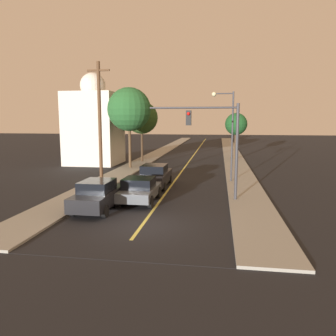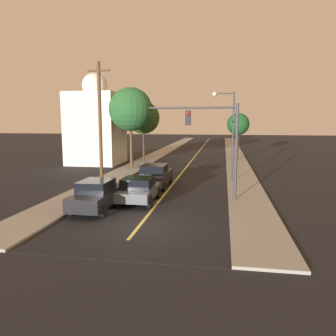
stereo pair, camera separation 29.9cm
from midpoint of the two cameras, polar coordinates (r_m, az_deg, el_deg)
name	(u,v)px [view 1 (the left image)]	position (r m, az deg, el deg)	size (l,w,h in m)	color
ground_plane	(142,225)	(15.82, -5.08, -9.93)	(200.00, 200.00, 0.00)	black
road_surface	(196,152)	(50.94, 4.69, 2.73)	(8.39, 80.00, 0.01)	black
sidewalk_left	(161,152)	(51.62, -1.36, 2.89)	(2.50, 80.00, 0.12)	gray
sidewalk_right	(231,153)	(50.84, 10.83, 2.66)	(2.50, 80.00, 0.12)	gray
car_near_lane_front	(139,190)	(19.89, -5.45, -3.77)	(2.11, 4.08, 1.53)	#474C51
car_near_lane_second	(155,176)	(24.48, -2.68, -1.35)	(2.08, 4.80, 1.68)	black
car_outer_lane_front	(98,195)	(18.60, -12.50, -4.60)	(1.95, 4.58, 1.69)	black
traffic_signal_mast	(215,134)	(20.09, 7.80, 5.92)	(5.43, 0.42, 5.82)	#333338
streetlamp_right	(227,124)	(26.33, 9.98, 7.51)	(1.74, 0.36, 7.03)	#333338
utility_pole_left	(100,124)	(23.75, -12.13, 7.55)	(1.60, 0.24, 8.83)	#513823
tree_left_near	(129,109)	(33.66, -7.03, 10.08)	(4.38, 4.38, 8.10)	#4C3823
tree_left_far	(142,118)	(38.58, -4.83, 8.70)	(3.76, 3.76, 7.00)	#3D2B1C
tree_right_near	(236,124)	(41.80, 11.58, 7.46)	(2.74, 2.74, 5.72)	#4C3823
domed_building_left	(94,125)	(38.24, -12.96, 7.27)	(5.56, 5.56, 10.15)	beige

